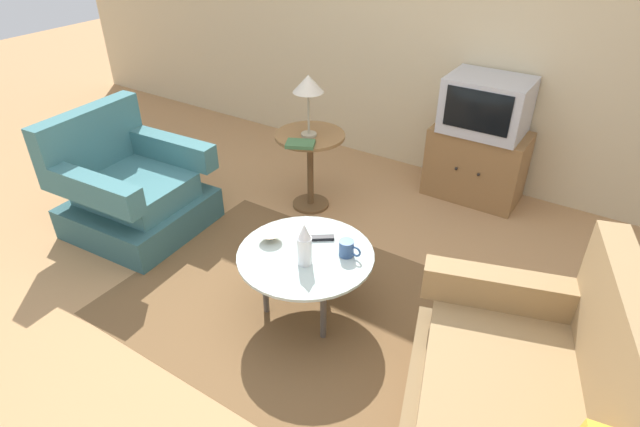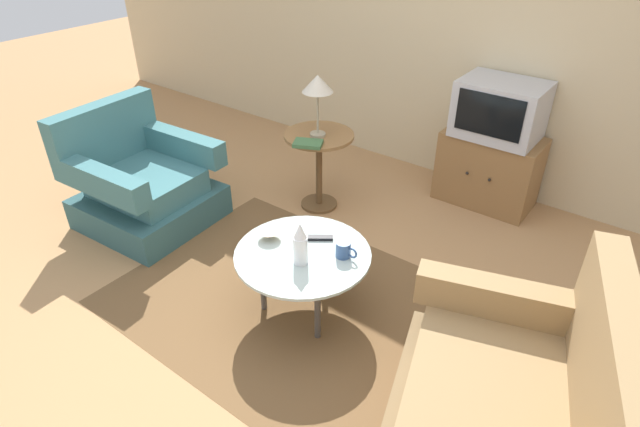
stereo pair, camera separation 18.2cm
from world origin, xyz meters
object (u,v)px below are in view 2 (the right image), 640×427
coffee_table (303,258)px  side_table (319,155)px  bowl (270,234)px  tv_remote_dark (320,238)px  mug (344,249)px  table_lamp (318,86)px  armchair (142,185)px  television (500,109)px  vase (300,244)px  book (308,143)px  tv_stand (488,169)px

coffee_table → side_table: size_ratio=1.26×
coffee_table → side_table: 1.24m
bowl → tv_remote_dark: bearing=34.3°
coffee_table → mug: (0.21, 0.12, 0.08)m
table_lamp → bowl: size_ratio=3.35×
armchair → television: bearing=128.7°
table_lamp → tv_remote_dark: (0.66, -0.84, -0.57)m
television → mug: television is taller
vase → bowl: bearing=166.2°
vase → bowl: size_ratio=1.88×
bowl → book: 0.93m
television → bowl: (-0.63, -1.92, -0.34)m
television → tv_remote_dark: 1.82m
television → book: bearing=-132.3°
mug → table_lamp: bearing=134.0°
armchair → side_table: 1.37m
coffee_table → table_lamp: bearing=123.0°
armchair → mug: armchair is taller
table_lamp → mug: size_ratio=3.38×
table_lamp → book: (0.05, -0.18, -0.37)m
bowl → tv_remote_dark: bowl is taller
table_lamp → book: size_ratio=1.88×
armchair → mug: size_ratio=6.84×
side_table → coffee_table: bearing=-57.3°
coffee_table → book: (-0.61, 0.83, 0.25)m
coffee_table → bowl: size_ratio=5.73×
armchair → book: (1.02, 0.76, 0.35)m
television → bowl: bearing=-108.0°
vase → mug: (0.16, 0.19, -0.08)m
coffee_table → tv_stand: tv_stand is taller
television → book: (-0.99, -1.08, -0.15)m
coffee_table → side_table: side_table is taller
bowl → tv_stand: bearing=71.9°
tv_remote_dark → tv_stand: bearing=41.7°
armchair → tv_stand: bearing=128.7°
coffee_table → tv_remote_dark: (0.00, 0.17, 0.05)m
tv_remote_dark → book: size_ratio=0.59×
vase → tv_remote_dark: size_ratio=1.80×
side_table → television: 1.40m
tv_stand → vase: size_ratio=2.88×
tv_remote_dark → television: bearing=41.7°
tv_stand → table_lamp: (-1.03, -0.90, 0.72)m
armchair → bowl: bearing=82.9°
table_lamp → vase: (0.71, -1.09, -0.45)m
table_lamp → tv_remote_dark: table_lamp is taller
tv_remote_dark → side_table: bearing=91.3°
tv_stand → bowl: size_ratio=5.43×
coffee_table → table_lamp: size_ratio=1.71×
television → mug: bearing=-95.3°
coffee_table → vase: size_ratio=3.04×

